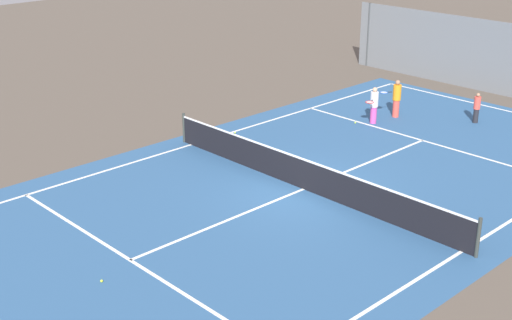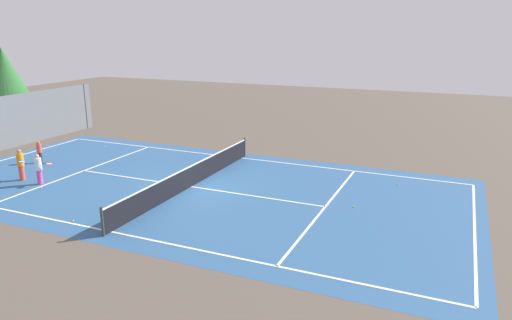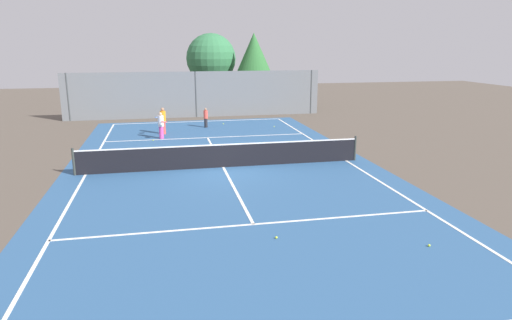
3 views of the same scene
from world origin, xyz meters
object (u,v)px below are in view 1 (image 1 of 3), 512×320
(player_0, at_px, (374,105))
(tennis_ball_3, at_px, (102,281))
(player_2, at_px, (396,98))
(tennis_ball_5, at_px, (235,133))
(player_1, at_px, (477,108))
(tennis_ball_4, at_px, (355,123))

(player_0, height_order, tennis_ball_3, player_0)
(player_0, distance_m, player_2, 1.31)
(player_0, distance_m, tennis_ball_5, 5.56)
(player_1, bearing_deg, player_0, -132.43)
(tennis_ball_5, bearing_deg, tennis_ball_4, 60.56)
(tennis_ball_4, bearing_deg, tennis_ball_3, -76.21)
(player_0, xyz_separation_m, player_2, (0.11, 1.31, 0.03))
(tennis_ball_3, distance_m, tennis_ball_5, 11.05)
(tennis_ball_4, relative_size, tennis_ball_5, 1.00)
(player_1, height_order, tennis_ball_4, player_1)
(player_2, bearing_deg, player_0, -94.78)
(player_2, xyz_separation_m, tennis_ball_4, (-0.57, -1.83, -0.75))
(player_1, relative_size, tennis_ball_3, 18.28)
(tennis_ball_3, distance_m, tennis_ball_4, 14.06)
(tennis_ball_4, bearing_deg, tennis_ball_5, -119.44)
(player_0, height_order, tennis_ball_4, player_0)
(tennis_ball_3, height_order, tennis_ball_5, same)
(player_0, relative_size, player_2, 0.95)
(player_2, xyz_separation_m, tennis_ball_3, (2.78, -15.48, -0.75))
(player_0, xyz_separation_m, tennis_ball_4, (-0.46, -0.52, -0.72))
(player_2, xyz_separation_m, tennis_ball_5, (-2.95, -6.04, -0.75))
(tennis_ball_5, bearing_deg, player_1, 54.19)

